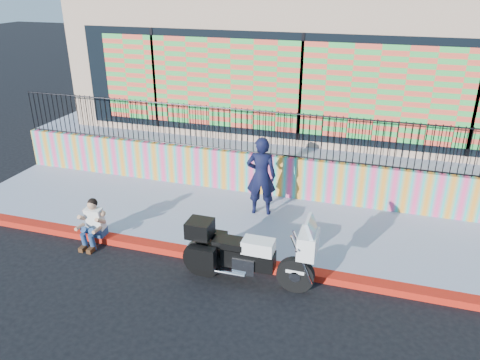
% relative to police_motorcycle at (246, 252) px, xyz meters
% --- Properties ---
extents(ground, '(90.00, 90.00, 0.00)m').
position_rel_police_motorcycle_xyz_m(ground, '(0.09, 0.53, -0.67)').
color(ground, black).
rests_on(ground, ground).
extents(red_curb, '(16.00, 0.30, 0.15)m').
position_rel_police_motorcycle_xyz_m(red_curb, '(0.09, 0.53, -0.60)').
color(red_curb, red).
rests_on(red_curb, ground).
extents(sidewalk, '(16.00, 3.00, 0.15)m').
position_rel_police_motorcycle_xyz_m(sidewalk, '(0.09, 2.18, -0.60)').
color(sidewalk, '#989EB7').
rests_on(sidewalk, ground).
extents(mural_wall, '(16.00, 0.20, 1.10)m').
position_rel_police_motorcycle_xyz_m(mural_wall, '(0.09, 3.78, 0.03)').
color(mural_wall, '#FF4382').
rests_on(mural_wall, sidewalk).
extents(metal_fence, '(15.80, 0.04, 1.20)m').
position_rel_police_motorcycle_xyz_m(metal_fence, '(0.09, 3.78, 1.18)').
color(metal_fence, black).
rests_on(metal_fence, mural_wall).
extents(elevated_platform, '(16.00, 10.00, 1.25)m').
position_rel_police_motorcycle_xyz_m(elevated_platform, '(0.09, 8.88, -0.05)').
color(elevated_platform, '#989EB7').
rests_on(elevated_platform, ground).
extents(storefront_building, '(14.00, 8.06, 4.00)m').
position_rel_police_motorcycle_xyz_m(storefront_building, '(0.09, 8.66, 2.57)').
color(storefront_building, tan).
rests_on(storefront_building, elevated_platform).
extents(police_motorcycle, '(2.59, 0.85, 1.61)m').
position_rel_police_motorcycle_xyz_m(police_motorcycle, '(0.00, 0.00, 0.00)').
color(police_motorcycle, black).
rests_on(police_motorcycle, ground).
extents(police_officer, '(0.78, 0.58, 1.97)m').
position_rel_police_motorcycle_xyz_m(police_officer, '(-0.41, 2.65, 0.46)').
color(police_officer, black).
rests_on(police_officer, sidewalk).
extents(seated_man, '(0.54, 0.71, 1.06)m').
position_rel_police_motorcycle_xyz_m(seated_man, '(-3.64, 0.30, -0.22)').
color(seated_man, navy).
rests_on(seated_man, ground).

